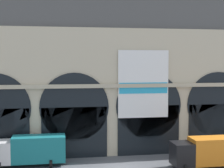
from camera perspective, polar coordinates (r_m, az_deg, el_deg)
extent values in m
cube|color=beige|center=(40.98, -0.52, -1.18)|extent=(45.03, 4.88, 14.79)
cube|color=#4C4C4C|center=(41.59, -0.60, 12.02)|extent=(45.03, 4.28, 4.22)
cube|color=black|center=(38.72, -6.34, -8.19)|extent=(7.40, 0.20, 5.82)
cylinder|color=black|center=(38.23, -6.37, -3.92)|extent=(7.79, 0.20, 7.79)
cube|color=black|center=(40.11, 6.22, -7.78)|extent=(7.40, 0.20, 5.82)
cylinder|color=black|center=(39.65, 6.25, -3.65)|extent=(7.79, 0.20, 7.79)
cube|color=black|center=(43.24, 17.43, -7.09)|extent=(7.40, 0.20, 5.82)
cylinder|color=black|center=(42.80, 17.50, -3.26)|extent=(7.79, 0.20, 7.79)
cube|color=white|center=(39.11, 5.35, 0.00)|extent=(5.97, 0.12, 7.84)
cube|color=#26A5D8|center=(39.06, 5.37, -0.69)|extent=(5.73, 0.04, 1.26)
cube|color=#B6AB91|center=(38.37, 0.08, -0.30)|extent=(45.03, 0.50, 0.44)
cube|color=white|center=(37.34, -18.14, -10.90)|extent=(2.00, 2.30, 2.30)
cube|color=#19727A|center=(36.92, -12.28, -10.65)|extent=(5.50, 2.30, 2.70)
cylinder|color=black|center=(36.68, -18.51, -13.03)|extent=(0.28, 0.84, 0.84)
cylinder|color=black|center=(38.64, -18.02, -12.17)|extent=(0.28, 0.84, 0.84)
cylinder|color=black|center=(36.24, -10.31, -13.11)|extent=(0.28, 0.84, 0.84)
cylinder|color=black|center=(38.23, -10.26, -12.22)|extent=(0.28, 0.84, 0.84)
cube|color=black|center=(35.62, 11.78, -11.50)|extent=(2.00, 2.30, 2.30)
cube|color=orange|center=(37.06, 17.29, -10.67)|extent=(5.50, 2.30, 2.70)
cylinder|color=black|center=(34.98, 12.23, -13.75)|extent=(0.28, 0.84, 0.84)
cylinder|color=black|center=(36.83, 11.01, -12.84)|extent=(0.28, 0.84, 0.84)
cylinder|color=black|center=(38.85, 18.23, -12.08)|extent=(0.28, 0.84, 0.84)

